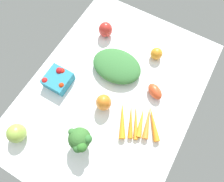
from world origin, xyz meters
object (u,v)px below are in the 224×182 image
object	(u,v)px
carrot_bunch	(139,122)
berry_basket	(58,79)
bell_pepper_orange	(104,103)
broccoli_head	(80,140)
leafy_greens_clump	(117,66)
roma_tomato	(155,91)
heirloom_tomato_green	(17,133)
heirloom_tomato_orange	(156,54)
bell_pepper_red	(106,30)

from	to	relation	value
carrot_bunch	berry_basket	bearing A→B (deg)	91.60
bell_pepper_orange	broccoli_head	bearing A→B (deg)	-179.57
berry_basket	bell_pepper_orange	xyz separation A→B (cm)	(0.30, -25.14, 1.55)
leafy_greens_clump	roma_tomato	world-z (taller)	leafy_greens_clump
heirloom_tomato_green	leafy_greens_clump	world-z (taller)	heirloom_tomato_green
bell_pepper_orange	heirloom_tomato_orange	bearing A→B (deg)	-14.87
broccoli_head	carrot_bunch	size ratio (longest dim) A/B	0.50
bell_pepper_orange	carrot_bunch	world-z (taller)	bell_pepper_orange
berry_basket	carrot_bunch	bearing A→B (deg)	-88.40
roma_tomato	broccoli_head	size ratio (longest dim) A/B	0.72
bell_pepper_red	carrot_bunch	xyz separation A→B (cm)	(-34.21, -37.08, -2.79)
roma_tomato	berry_basket	bearing A→B (deg)	-126.73
berry_basket	heirloom_tomato_orange	xyz separation A→B (cm)	(36.03, -34.63, 0.01)
heirloom_tomato_green	berry_basket	distance (cm)	29.65
berry_basket	bell_pepper_orange	size ratio (longest dim) A/B	1.25
bell_pepper_orange	heirloom_tomato_orange	distance (cm)	37.00
heirloom_tomato_orange	carrot_bunch	size ratio (longest dim) A/B	0.25
bell_pepper_orange	broccoli_head	size ratio (longest dim) A/B	0.76
berry_basket	carrot_bunch	size ratio (longest dim) A/B	0.48
roma_tomato	heirloom_tomato_orange	bearing A→B (deg)	144.52
heirloom_tomato_green	carrot_bunch	size ratio (longest dim) A/B	0.34
bell_pepper_orange	carrot_bunch	xyz separation A→B (cm)	(0.89, -17.42, -3.20)
leafy_greens_clump	bell_pepper_orange	distance (cm)	20.26
leafy_greens_clump	broccoli_head	world-z (taller)	broccoli_head
heirloom_tomato_green	broccoli_head	xyz separation A→B (cm)	(10.81, -25.36, 3.29)
heirloom_tomato_orange	broccoli_head	world-z (taller)	broccoli_head
heirloom_tomato_green	bell_pepper_red	size ratio (longest dim) A/B	0.98
heirloom_tomato_green	broccoli_head	world-z (taller)	broccoli_head
bell_pepper_red	carrot_bunch	bearing A→B (deg)	-132.70
carrot_bunch	leafy_greens_clump	bearing A→B (deg)	49.09
heirloom_tomato_green	heirloom_tomato_orange	xyz separation A→B (cm)	(65.66, -34.71, -1.05)
heirloom_tomato_green	leafy_greens_clump	size ratio (longest dim) A/B	0.33
heirloom_tomato_green	heirloom_tomato_orange	bearing A→B (deg)	-27.86
bell_pepper_red	heirloom_tomato_orange	distance (cm)	29.18
bell_pepper_red	heirloom_tomato_orange	size ratio (longest dim) A/B	1.38
berry_basket	carrot_bunch	xyz separation A→B (cm)	(1.19, -42.57, -1.65)
heirloom_tomato_orange	leafy_greens_clump	bearing A→B (deg)	139.18
bell_pepper_red	roma_tomato	world-z (taller)	bell_pepper_red
leafy_greens_clump	bell_pepper_orange	bearing A→B (deg)	-167.64
berry_basket	broccoli_head	world-z (taller)	broccoli_head
bell_pepper_red	carrot_bunch	size ratio (longest dim) A/B	0.35
heirloom_tomato_green	roma_tomato	world-z (taller)	heirloom_tomato_green
leafy_greens_clump	roma_tomato	distance (cm)	22.06
leafy_greens_clump	berry_basket	bearing A→B (deg)	133.91
heirloom_tomato_green	bell_pepper_red	xyz separation A→B (cm)	(65.04, -5.56, 0.09)
carrot_bunch	roma_tomato	bearing A→B (deg)	-0.48
bell_pepper_red	heirloom_tomato_orange	xyz separation A→B (cm)	(0.62, -29.15, -1.13)
broccoli_head	roma_tomato	bearing A→B (deg)	-25.70
heirloom_tomato_green	bell_pepper_orange	bearing A→B (deg)	-40.12
heirloom_tomato_green	bell_pepper_red	world-z (taller)	bell_pepper_red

